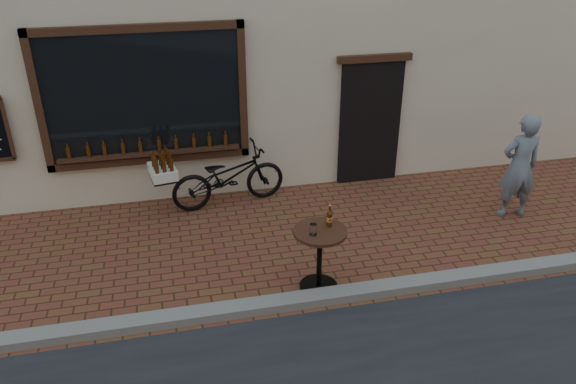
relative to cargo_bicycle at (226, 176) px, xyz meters
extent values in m
plane|color=brown|center=(0.72, -3.08, -0.52)|extent=(90.00, 90.00, 0.00)
cube|color=slate|center=(0.72, -2.88, -0.46)|extent=(90.00, 0.25, 0.12)
cube|color=black|center=(-1.18, 0.37, 1.33)|extent=(3.00, 0.06, 2.00)
cube|color=black|center=(-1.18, 0.35, 2.39)|extent=(3.24, 0.10, 0.12)
cube|color=black|center=(-1.18, 0.35, 0.27)|extent=(3.24, 0.10, 0.12)
cube|color=black|center=(-2.74, 0.35, 1.33)|extent=(0.12, 0.10, 2.24)
cube|color=black|center=(0.38, 0.35, 1.33)|extent=(0.12, 0.10, 2.24)
cube|color=black|center=(-1.18, 0.30, 0.40)|extent=(2.90, 0.16, 0.05)
cube|color=black|center=(2.62, 0.38, 0.58)|extent=(1.10, 0.10, 2.20)
cube|color=black|center=(2.62, 0.35, 1.74)|extent=(1.30, 0.10, 0.12)
cylinder|color=#3D1C07|center=(-2.43, 0.30, 0.52)|extent=(0.06, 0.06, 0.19)
cylinder|color=#3D1C07|center=(-2.15, 0.30, 0.52)|extent=(0.06, 0.06, 0.19)
cylinder|color=#3D1C07|center=(-1.88, 0.30, 0.52)|extent=(0.06, 0.06, 0.19)
cylinder|color=#3D1C07|center=(-1.60, 0.30, 0.52)|extent=(0.06, 0.06, 0.19)
cylinder|color=#3D1C07|center=(-1.32, 0.30, 0.52)|extent=(0.06, 0.06, 0.19)
cylinder|color=#3D1C07|center=(-1.04, 0.30, 0.52)|extent=(0.06, 0.06, 0.19)
cylinder|color=#3D1C07|center=(-0.76, 0.30, 0.52)|extent=(0.06, 0.06, 0.19)
cylinder|color=#3D1C07|center=(-0.49, 0.30, 0.52)|extent=(0.06, 0.06, 0.19)
cylinder|color=#3D1C07|center=(-0.21, 0.30, 0.52)|extent=(0.06, 0.06, 0.19)
cylinder|color=#3D1C07|center=(0.07, 0.30, 0.52)|extent=(0.06, 0.06, 0.19)
imported|color=black|center=(0.04, 0.01, -0.01)|extent=(2.01, 0.99, 1.01)
cube|color=black|center=(-1.01, -0.18, 0.18)|extent=(0.47, 0.60, 0.03)
cube|color=silver|center=(-1.01, -0.18, 0.27)|extent=(0.47, 0.62, 0.16)
cylinder|color=#3D1C07|center=(-0.87, -0.36, 0.46)|extent=(0.06, 0.06, 0.21)
cylinder|color=#3D1C07|center=(-0.98, -0.38, 0.46)|extent=(0.06, 0.06, 0.21)
cylinder|color=#3D1C07|center=(-1.09, -0.39, 0.46)|extent=(0.06, 0.06, 0.21)
cylinder|color=#3D1C07|center=(-0.89, -0.22, 0.46)|extent=(0.06, 0.06, 0.21)
cylinder|color=#3D1C07|center=(-1.00, -0.24, 0.46)|extent=(0.06, 0.06, 0.21)
cylinder|color=#3D1C07|center=(-1.11, -0.26, 0.46)|extent=(0.06, 0.06, 0.21)
cylinder|color=#3D1C07|center=(-0.91, -0.09, 0.46)|extent=(0.06, 0.06, 0.21)
cylinder|color=#3D1C07|center=(-1.03, -0.11, 0.46)|extent=(0.06, 0.06, 0.21)
cylinder|color=#3D1C07|center=(-1.14, -0.13, 0.46)|extent=(0.06, 0.06, 0.21)
cylinder|color=#3D1C07|center=(-0.94, 0.04, 0.46)|extent=(0.06, 0.06, 0.21)
cylinder|color=black|center=(0.89, -2.59, -0.50)|extent=(0.51, 0.51, 0.03)
cylinder|color=black|center=(0.89, -2.59, -0.08)|extent=(0.07, 0.07, 0.80)
cylinder|color=black|center=(0.89, -2.59, 0.35)|extent=(0.69, 0.69, 0.05)
cylinder|color=gold|center=(1.03, -2.52, 0.48)|extent=(0.07, 0.07, 0.07)
cylinder|color=white|center=(0.78, -2.67, 0.44)|extent=(0.09, 0.09, 0.15)
imported|color=slate|center=(4.48, -1.39, 0.35)|extent=(0.66, 0.46, 1.73)
camera|label=1|loc=(-0.83, -8.42, 4.05)|focal=35.00mm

